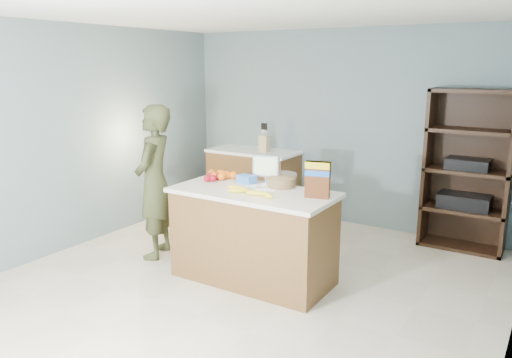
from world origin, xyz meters
The scene contains 15 objects.
floor centered at (0.00, 0.00, 0.00)m, with size 4.50×5.00×0.02m, color beige.
walls centered at (0.00, 0.00, 1.65)m, with size 4.52×5.02×2.51m.
counter_peninsula centered at (0.00, 0.30, 0.42)m, with size 1.56×0.76×0.90m.
back_cabinet centered at (-1.20, 2.20, 0.45)m, with size 1.24×0.62×0.90m.
shelving_unit centered at (1.55, 2.35, 0.86)m, with size 0.90×0.40×1.80m.
person centered at (-1.24, 0.28, 0.83)m, with size 0.60×0.40×1.65m, color #393E21.
knife_block centered at (-1.00, 2.15, 1.02)m, with size 0.12×0.10×0.31m.
envelopes centered at (0.01, 0.42, 0.90)m, with size 0.36×0.22×0.00m.
bananas centered at (0.04, 0.17, 0.92)m, with size 0.57×0.18×0.05m.
apples centered at (-0.57, 0.42, 0.94)m, with size 0.17×0.19×0.07m.
oranges centered at (-0.55, 0.54, 0.94)m, with size 0.32×0.21×0.08m.
blue_carton centered at (-0.22, 0.52, 0.94)m, with size 0.18×0.12×0.08m, color blue.
salad_bowl centered at (0.15, 0.57, 0.96)m, with size 0.30×0.30×0.13m.
tv centered at (-0.06, 0.62, 1.06)m, with size 0.28×0.12×0.28m.
cereal_box centered at (0.62, 0.38, 1.09)m, with size 0.23×0.13×0.33m.
Camera 1 is at (2.43, -3.54, 2.06)m, focal length 35.00 mm.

